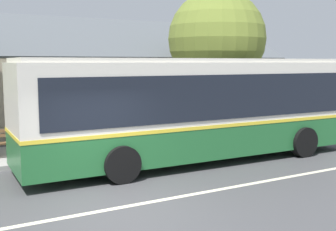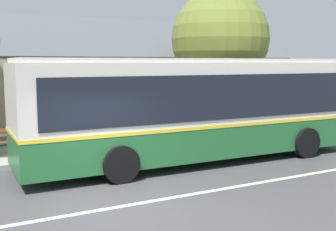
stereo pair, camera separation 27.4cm
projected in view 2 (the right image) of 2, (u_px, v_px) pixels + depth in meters
ground_plane at (119, 207)px, 9.20m from camera, size 300.00×300.00×0.00m
sidewalk_far at (55, 152)px, 14.44m from camera, size 60.00×3.00×0.15m
lane_divider_stripe at (119, 207)px, 9.19m from camera, size 60.00×0.16×0.01m
community_building at (9, 91)px, 19.87m from camera, size 27.56×8.22×6.41m
transit_bus at (198, 107)px, 13.30m from camera, size 11.27×2.91×3.25m
street_tree_primary at (220, 39)px, 18.40m from camera, size 4.27×4.27×6.28m
bus_stop_sign at (299, 97)px, 18.17m from camera, size 0.36×0.07×2.40m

